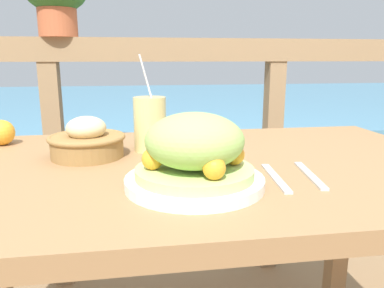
% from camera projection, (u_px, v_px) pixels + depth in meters
% --- Properties ---
extents(patio_table, '(1.29, 0.78, 0.71)m').
position_uv_depth(patio_table, '(194.00, 198.00, 0.89)').
color(patio_table, '#997047').
rests_on(patio_table, ground_plane).
extents(railing_fence, '(2.80, 0.08, 1.02)m').
position_uv_depth(railing_fence, '(168.00, 111.00, 1.54)').
color(railing_fence, '#937551').
rests_on(railing_fence, ground_plane).
extents(sea_backdrop, '(12.00, 4.00, 0.52)m').
position_uv_depth(sea_backdrop, '(148.00, 123.00, 4.05)').
color(sea_backdrop, teal).
rests_on(sea_backdrop, ground_plane).
extents(salad_plate, '(0.26, 0.26, 0.14)m').
position_uv_depth(salad_plate, '(195.00, 155.00, 0.70)').
color(salad_plate, white).
rests_on(salad_plate, patio_table).
extents(drink_glass, '(0.08, 0.08, 0.25)m').
position_uv_depth(drink_glass, '(150.00, 124.00, 0.98)').
color(drink_glass, '#DBCC7F').
rests_on(drink_glass, patio_table).
extents(bread_basket, '(0.19, 0.19, 0.10)m').
position_uv_depth(bread_basket, '(87.00, 141.00, 0.92)').
color(bread_basket, olive).
rests_on(bread_basket, patio_table).
extents(fork, '(0.03, 0.18, 0.00)m').
position_uv_depth(fork, '(275.00, 178.00, 0.76)').
color(fork, silver).
rests_on(fork, patio_table).
extents(knife, '(0.04, 0.18, 0.00)m').
position_uv_depth(knife, '(310.00, 175.00, 0.77)').
color(knife, silver).
rests_on(knife, patio_table).
extents(orange_near_basket, '(0.07, 0.07, 0.07)m').
position_uv_depth(orange_near_basket, '(1.00, 133.00, 1.04)').
color(orange_near_basket, '#F9A328').
rests_on(orange_near_basket, patio_table).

